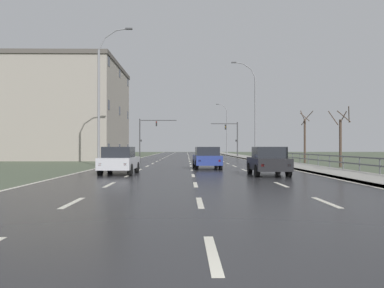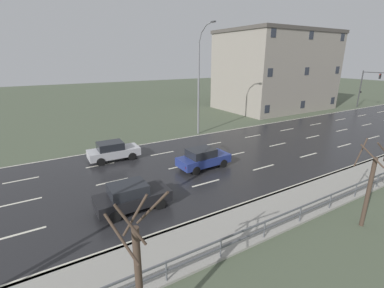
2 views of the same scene
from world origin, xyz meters
name	(u,v)px [view 1 (image 1 of 2)]	position (x,y,z in m)	size (l,w,h in m)	color
ground_plane	(189,160)	(0.00, 48.00, -0.06)	(160.00, 160.00, 0.12)	#4C5642
road_asphalt_strip	(189,157)	(0.00, 59.99, 0.01)	(14.00, 120.00, 0.03)	#232326
sidewalk_right	(242,157)	(8.43, 60.00, 0.06)	(3.00, 120.00, 0.12)	gray
guardrail	(336,160)	(9.85, 23.88, 0.71)	(0.07, 32.91, 1.00)	#515459
street_lamp_midground	(254,112)	(7.41, 43.13, 5.55)	(2.87, 0.24, 11.42)	slate
street_lamp_distant	(226,130)	(7.46, 76.06, 4.94)	(2.25, 0.24, 10.04)	slate
street_lamp_left_bank	(101,98)	(-7.41, 29.96, 5.57)	(2.86, 0.24, 11.45)	slate
traffic_signal_right	(233,134)	(7.12, 62.09, 3.66)	(4.37, 0.36, 5.58)	#38383A
traffic_signal_left	(147,131)	(-6.73, 62.55, 4.12)	(6.08, 0.36, 6.15)	#38383A
car_distant	(119,160)	(-4.18, 19.46, 0.80)	(1.91, 4.14, 1.57)	#B7B7BC
car_far_right	(268,161)	(4.07, 18.23, 0.80)	(1.86, 4.11, 1.57)	black
car_near_left	(207,158)	(1.08, 24.93, 0.80)	(1.97, 4.17, 1.57)	navy
brick_building	(74,112)	(-15.04, 49.57, 6.14)	(12.19, 17.72, 12.26)	gray
bare_tree_mid	(341,139)	(11.61, 27.67, 2.18)	(1.63, 1.37, 4.68)	#423328
bare_tree_far	(305,138)	(11.29, 36.15, 2.45)	(1.40, 1.50, 5.17)	#423328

